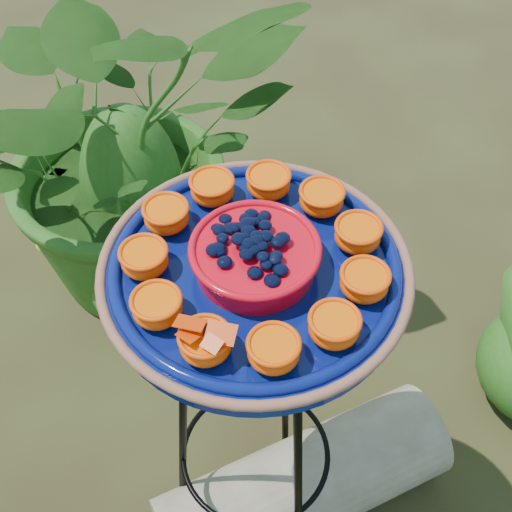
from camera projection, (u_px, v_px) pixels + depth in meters
name	position (u px, v px, depth m)	size (l,w,h in m)	color
tripod_stand	(255.00, 399.00, 1.32)	(0.34, 0.35, 0.87)	black
feeder_dish	(255.00, 268.00, 1.03)	(0.47, 0.47, 0.10)	#08135D
driftwood_log	(304.00, 485.00, 1.64)	(0.22, 0.22, 0.67)	tan
shrub_back_left	(125.00, 140.00, 1.85)	(0.89, 0.77, 0.98)	#254F15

